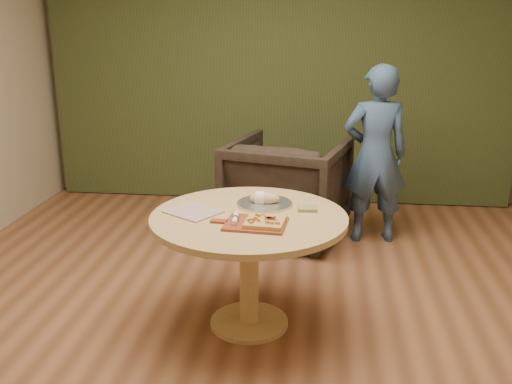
{
  "coord_description": "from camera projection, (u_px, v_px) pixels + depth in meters",
  "views": [
    {
      "loc": [
        0.44,
        -3.05,
        1.91
      ],
      "look_at": [
        0.06,
        0.25,
        0.88
      ],
      "focal_mm": 40.0,
      "sensor_mm": 36.0,
      "label": 1
    }
  ],
  "objects": [
    {
      "name": "newspaper",
      "position": [
        193.0,
        212.0,
        3.52
      ],
      "size": [
        0.39,
        0.37,
        0.01
      ],
      "primitive_type": "cube",
      "rotation": [
        0.0,
        0.0,
        -0.58
      ],
      "color": "silver",
      "rests_on": "pedestal_table"
    },
    {
      "name": "green_packet",
      "position": [
        307.0,
        209.0,
        3.56
      ],
      "size": [
        0.13,
        0.11,
        0.02
      ],
      "primitive_type": "cube",
      "rotation": [
        0.0,
        0.0,
        0.08
      ],
      "color": "olive",
      "rests_on": "pedestal_table"
    },
    {
      "name": "curtain",
      "position": [
        280.0,
        68.0,
        5.85
      ],
      "size": [
        4.8,
        0.14,
        2.78
      ],
      "primitive_type": "cube",
      "color": "#313E1C",
      "rests_on": "ground"
    },
    {
      "name": "person_standing",
      "position": [
        375.0,
        155.0,
        4.88
      ],
      "size": [
        0.61,
        0.45,
        1.54
      ],
      "primitive_type": "imported",
      "rotation": [
        0.0,
        0.0,
        3.29
      ],
      "color": "#3B597D",
      "rests_on": "ground"
    },
    {
      "name": "cutlery_roll",
      "position": [
        235.0,
        218.0,
        3.33
      ],
      "size": [
        0.04,
        0.2,
        0.03
      ],
      "rotation": [
        0.0,
        0.0,
        0.07
      ],
      "color": "white",
      "rests_on": "pizza_paddle"
    },
    {
      "name": "flatbread_pizza",
      "position": [
        265.0,
        222.0,
        3.29
      ],
      "size": [
        0.24,
        0.24,
        0.04
      ],
      "rotation": [
        0.0,
        0.0,
        -0.08
      ],
      "color": "#DAAA55",
      "rests_on": "pizza_paddle"
    },
    {
      "name": "pizza_paddle",
      "position": [
        254.0,
        224.0,
        3.31
      ],
      "size": [
        0.46,
        0.31,
        0.01
      ],
      "rotation": [
        0.0,
        0.0,
        -0.08
      ],
      "color": "brown",
      "rests_on": "pedestal_table"
    },
    {
      "name": "room_shell",
      "position": [
        240.0,
        114.0,
        3.09
      ],
      "size": [
        5.04,
        6.04,
        2.84
      ],
      "color": "#9C623E",
      "rests_on": "ground"
    },
    {
      "name": "pedestal_table",
      "position": [
        249.0,
        237.0,
        3.51
      ],
      "size": [
        1.21,
        1.21,
        0.75
      ],
      "rotation": [
        0.0,
        0.0,
        -0.16
      ],
      "color": "#DAB670",
      "rests_on": "ground"
    },
    {
      "name": "serving_tray",
      "position": [
        265.0,
        204.0,
        3.66
      ],
      "size": [
        0.36,
        0.36,
        0.02
      ],
      "color": "silver",
      "rests_on": "pedestal_table"
    },
    {
      "name": "bread_roll",
      "position": [
        263.0,
        198.0,
        3.65
      ],
      "size": [
        0.19,
        0.09,
        0.09
      ],
      "color": "#E0C888",
      "rests_on": "serving_tray"
    },
    {
      "name": "armchair",
      "position": [
        288.0,
        183.0,
        5.04
      ],
      "size": [
        1.16,
        1.11,
        0.99
      ],
      "primitive_type": "imported",
      "rotation": [
        0.0,
        0.0,
        2.88
      ],
      "color": "black",
      "rests_on": "ground"
    }
  ]
}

